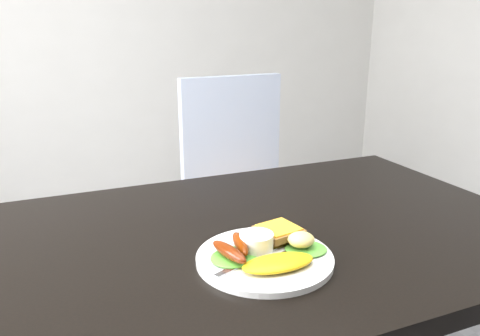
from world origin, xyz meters
TOP-DOWN VIEW (x-y plane):
  - dining_table at (0.00, 0.00)m, footprint 1.20×0.80m
  - dining_chair at (0.28, 0.74)m, footprint 0.48×0.48m
  - person at (0.37, 0.45)m, footprint 0.57×0.43m
  - plate at (-0.08, -0.14)m, footprint 0.26×0.26m
  - lettuce_left at (-0.14, -0.13)m, footprint 0.12×0.11m
  - lettuce_right at (-0.00, -0.15)m, footprint 0.10×0.09m
  - omelette at (-0.08, -0.19)m, footprint 0.14×0.07m
  - sausage_a at (-0.15, -0.13)m, footprint 0.05×0.10m
  - sausage_b at (-0.12, -0.11)m, footprint 0.04×0.10m
  - ramekin at (-0.09, -0.11)m, footprint 0.08×0.08m
  - toast_a at (-0.06, -0.08)m, footprint 0.09×0.09m
  - toast_b at (-0.03, -0.09)m, footprint 0.09×0.09m
  - potato_salad at (-0.01, -0.14)m, footprint 0.06×0.05m
  - fork at (-0.13, -0.15)m, footprint 0.15×0.07m

SIDE VIEW (x-z plane):
  - dining_chair at x=0.28m, z-range 0.42..0.48m
  - person at x=0.37m, z-range 0.00..1.44m
  - dining_table at x=0.00m, z-range 0.71..0.75m
  - plate at x=-0.08m, z-range 0.75..0.76m
  - fork at x=-0.13m, z-range 0.76..0.77m
  - lettuce_right at x=0.00m, z-range 0.76..0.77m
  - lettuce_left at x=-0.14m, z-range 0.76..0.77m
  - toast_a at x=-0.06m, z-range 0.76..0.78m
  - omelette at x=-0.08m, z-range 0.76..0.78m
  - ramekin at x=-0.09m, z-range 0.76..0.80m
  - toast_b at x=-0.03m, z-range 0.77..0.79m
  - sausage_a at x=-0.15m, z-range 0.77..0.79m
  - sausage_b at x=-0.12m, z-range 0.77..0.79m
  - potato_salad at x=-0.01m, z-range 0.77..0.80m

